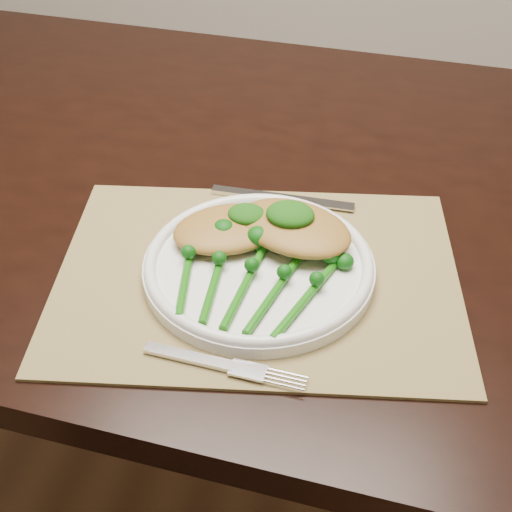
% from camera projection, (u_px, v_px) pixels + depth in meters
% --- Properties ---
extents(floor, '(4.00, 4.00, 0.00)m').
position_uv_depth(floor, '(306.00, 505.00, 1.43)').
color(floor, brown).
rests_on(floor, ground).
extents(dining_table, '(1.63, 0.96, 0.75)m').
position_uv_depth(dining_table, '(236.00, 352.00, 1.24)').
color(dining_table, black).
rests_on(dining_table, ground).
extents(placemat, '(0.52, 0.42, 0.00)m').
position_uv_depth(placemat, '(258.00, 276.00, 0.83)').
color(placemat, olive).
rests_on(placemat, dining_table).
extents(dinner_plate, '(0.27, 0.27, 0.02)m').
position_uv_depth(dinner_plate, '(259.00, 265.00, 0.83)').
color(dinner_plate, white).
rests_on(dinner_plate, placemat).
extents(knife, '(0.19, 0.02, 0.01)m').
position_uv_depth(knife, '(268.00, 196.00, 0.95)').
color(knife, silver).
rests_on(knife, placemat).
extents(fork, '(0.17, 0.03, 0.01)m').
position_uv_depth(fork, '(235.00, 368.00, 0.72)').
color(fork, silver).
rests_on(fork, placemat).
extents(chicken_fillet_left, '(0.16, 0.15, 0.03)m').
position_uv_depth(chicken_fillet_left, '(228.00, 229.00, 0.85)').
color(chicken_fillet_left, '#A4772F').
rests_on(chicken_fillet_left, dinner_plate).
extents(chicken_fillet_right, '(0.17, 0.14, 0.03)m').
position_uv_depth(chicken_fillet_right, '(294.00, 228.00, 0.84)').
color(chicken_fillet_right, '#A4772F').
rests_on(chicken_fillet_right, dinner_plate).
extents(pesto_dollop_left, '(0.05, 0.04, 0.02)m').
position_uv_depth(pesto_dollop_left, '(247.00, 214.00, 0.85)').
color(pesto_dollop_left, '#0E3F09').
rests_on(pesto_dollop_left, chicken_fillet_left).
extents(pesto_dollop_right, '(0.06, 0.05, 0.02)m').
position_uv_depth(pesto_dollop_right, '(290.00, 214.00, 0.83)').
color(pesto_dollop_right, '#0E3F09').
rests_on(pesto_dollop_right, chicken_fillet_right).
extents(broccolini_bundle, '(0.18, 0.19, 0.04)m').
position_uv_depth(broccolini_bundle, '(245.00, 284.00, 0.79)').
color(broccolini_bundle, '#155F0C').
rests_on(broccolini_bundle, dinner_plate).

